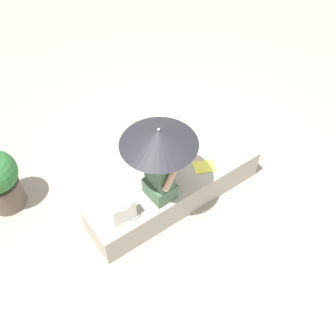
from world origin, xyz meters
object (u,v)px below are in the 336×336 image
object	(u,v)px
magazine	(205,167)
handbag_black	(122,211)
person_seated	(160,173)
parasol	(159,137)

from	to	relation	value
magazine	handbag_black	bearing A→B (deg)	-151.39
person_seated	handbag_black	distance (m)	0.59
parasol	handbag_black	size ratio (longest dim) A/B	3.23
person_seated	magazine	distance (m)	0.80
person_seated	parasol	size ratio (longest dim) A/B	0.91
parasol	magazine	size ratio (longest dim) A/B	3.52
parasol	handbag_black	distance (m)	0.93
person_seated	handbag_black	world-z (taller)	person_seated
parasol	magazine	world-z (taller)	parasol
person_seated	magazine	bearing A→B (deg)	1.59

